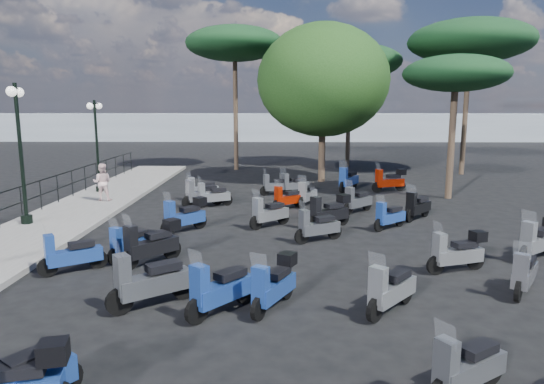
{
  "coord_description": "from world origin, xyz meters",
  "views": [
    {
      "loc": [
        0.98,
        -12.49,
        3.92
      ],
      "look_at": [
        0.74,
        2.79,
        1.2
      ],
      "focal_mm": 32.0,
      "sensor_mm": 36.0,
      "label": 1
    }
  ],
  "objects_px": {
    "lamp_post_1": "(20,145)",
    "scooter_14": "(220,290)",
    "scooter_11": "(275,186)",
    "scooter_20": "(457,253)",
    "scooter_17": "(287,199)",
    "scooter_21": "(317,227)",
    "pine_1": "(470,41)",
    "lamp_post_2": "(97,140)",
    "scooter_9": "(269,214)",
    "scooter_12": "(466,369)",
    "scooter_28": "(417,207)",
    "scooter_31": "(291,184)",
    "scooter_15": "(329,212)",
    "scooter_23": "(389,181)",
    "pedestrian_far": "(102,182)",
    "scooter_29": "(348,180)",
    "scooter_22": "(357,201)",
    "pine_3": "(456,74)",
    "scooter_13": "(390,290)",
    "scooter_16": "(307,195)",
    "scooter_27": "(389,217)",
    "scooter_1": "(150,282)",
    "pine_0": "(350,62)",
    "scooter_19": "(524,274)",
    "scooter_3": "(130,244)",
    "scooter_8": "(152,244)",
    "broadleaf_tree": "(323,81)",
    "scooter_7": "(274,285)",
    "scooter_26": "(539,240)",
    "scooter_30": "(213,196)",
    "scooter_5": "(202,190)",
    "scooter_4": "(202,195)",
    "scooter_32": "(295,185)"
  },
  "relations": [
    {
      "from": "scooter_7",
      "to": "pine_3",
      "type": "xyz_separation_m",
      "value": [
        7.36,
        11.65,
        4.72
      ]
    },
    {
      "from": "scooter_8",
      "to": "scooter_13",
      "type": "xyz_separation_m",
      "value": [
        5.32,
        -2.82,
        -0.07
      ]
    },
    {
      "from": "scooter_26",
      "to": "scooter_20",
      "type": "bearing_deg",
      "value": 76.6
    },
    {
      "from": "scooter_4",
      "to": "scooter_29",
      "type": "distance_m",
      "value": 7.27
    },
    {
      "from": "scooter_8",
      "to": "pine_0",
      "type": "relative_size",
      "value": 0.18
    },
    {
      "from": "scooter_32",
      "to": "scooter_1",
      "type": "bearing_deg",
      "value": 142.35
    },
    {
      "from": "scooter_20",
      "to": "scooter_28",
      "type": "bearing_deg",
      "value": -24.8
    },
    {
      "from": "scooter_3",
      "to": "scooter_9",
      "type": "bearing_deg",
      "value": -104.15
    },
    {
      "from": "scooter_9",
      "to": "scooter_13",
      "type": "height_order",
      "value": "scooter_13"
    },
    {
      "from": "scooter_13",
      "to": "scooter_19",
      "type": "height_order",
      "value": "scooter_13"
    },
    {
      "from": "lamp_post_1",
      "to": "scooter_5",
      "type": "height_order",
      "value": "lamp_post_1"
    },
    {
      "from": "scooter_7",
      "to": "scooter_29",
      "type": "height_order",
      "value": "scooter_29"
    },
    {
      "from": "lamp_post_2",
      "to": "scooter_12",
      "type": "xyz_separation_m",
      "value": [
        10.6,
        -15.17,
        -2.02
      ]
    },
    {
      "from": "scooter_26",
      "to": "scooter_30",
      "type": "bearing_deg",
      "value": 19.21
    },
    {
      "from": "scooter_23",
      "to": "scooter_31",
      "type": "xyz_separation_m",
      "value": [
        -4.53,
        -0.49,
        -0.1
      ]
    },
    {
      "from": "lamp_post_2",
      "to": "pine_3",
      "type": "xyz_separation_m",
      "value": [
        15.32,
        -0.62,
        2.77
      ]
    },
    {
      "from": "scooter_27",
      "to": "broadleaf_tree",
      "type": "bearing_deg",
      "value": -32.49
    },
    {
      "from": "scooter_1",
      "to": "pine_0",
      "type": "bearing_deg",
      "value": -53.99
    },
    {
      "from": "scooter_13",
      "to": "scooter_21",
      "type": "height_order",
      "value": "scooter_13"
    },
    {
      "from": "scooter_19",
      "to": "scooter_21",
      "type": "relative_size",
      "value": 0.93
    },
    {
      "from": "scooter_12",
      "to": "broadleaf_tree",
      "type": "bearing_deg",
      "value": -32.21
    },
    {
      "from": "scooter_19",
      "to": "scooter_22",
      "type": "relative_size",
      "value": 1.04
    },
    {
      "from": "scooter_29",
      "to": "broadleaf_tree",
      "type": "xyz_separation_m",
      "value": [
        -0.99,
        2.93,
        4.68
      ]
    },
    {
      "from": "scooter_29",
      "to": "scooter_22",
      "type": "bearing_deg",
      "value": 117.48
    },
    {
      "from": "scooter_27",
      "to": "pine_0",
      "type": "height_order",
      "value": "pine_0"
    },
    {
      "from": "broadleaf_tree",
      "to": "scooter_14",
      "type": "bearing_deg",
      "value": -101.3
    },
    {
      "from": "lamp_post_1",
      "to": "pedestrian_far",
      "type": "distance_m",
      "value": 4.4
    },
    {
      "from": "lamp_post_1",
      "to": "scooter_14",
      "type": "height_order",
      "value": "lamp_post_1"
    },
    {
      "from": "lamp_post_2",
      "to": "pine_1",
      "type": "bearing_deg",
      "value": 23.19
    },
    {
      "from": "scooter_16",
      "to": "scooter_17",
      "type": "xyz_separation_m",
      "value": [
        -0.8,
        -0.72,
        -0.03
      ]
    },
    {
      "from": "scooter_12",
      "to": "pine_1",
      "type": "height_order",
      "value": "pine_1"
    },
    {
      "from": "scooter_17",
      "to": "scooter_16",
      "type": "bearing_deg",
      "value": -85.47
    },
    {
      "from": "scooter_7",
      "to": "scooter_31",
      "type": "xyz_separation_m",
      "value": [
        0.64,
        12.69,
        -0.07
      ]
    },
    {
      "from": "scooter_22",
      "to": "scooter_31",
      "type": "distance_m",
      "value": 4.65
    },
    {
      "from": "scooter_27",
      "to": "scooter_32",
      "type": "distance_m",
      "value": 6.93
    },
    {
      "from": "scooter_3",
      "to": "pine_3",
      "type": "relative_size",
      "value": 0.22
    },
    {
      "from": "scooter_28",
      "to": "scooter_31",
      "type": "height_order",
      "value": "scooter_28"
    },
    {
      "from": "scooter_16",
      "to": "scooter_1",
      "type": "bearing_deg",
      "value": 94.62
    },
    {
      "from": "scooter_17",
      "to": "scooter_21",
      "type": "relative_size",
      "value": 0.86
    },
    {
      "from": "scooter_27",
      "to": "scooter_23",
      "type": "bearing_deg",
      "value": -52.54
    },
    {
      "from": "pine_1",
      "to": "scooter_7",
      "type": "bearing_deg",
      "value": -119.14
    },
    {
      "from": "scooter_11",
      "to": "scooter_20",
      "type": "xyz_separation_m",
      "value": [
        4.44,
        -10.1,
        0.06
      ]
    },
    {
      "from": "pine_1",
      "to": "scooter_17",
      "type": "bearing_deg",
      "value": -136.08
    },
    {
      "from": "scooter_14",
      "to": "scooter_16",
      "type": "relative_size",
      "value": 0.93
    },
    {
      "from": "scooter_9",
      "to": "pine_1",
      "type": "distance_m",
      "value": 18.13
    },
    {
      "from": "scooter_28",
      "to": "pedestrian_far",
      "type": "bearing_deg",
      "value": 30.08
    },
    {
      "from": "scooter_15",
      "to": "scooter_23",
      "type": "distance_m",
      "value": 7.6
    },
    {
      "from": "lamp_post_1",
      "to": "scooter_20",
      "type": "relative_size",
      "value": 2.89
    },
    {
      "from": "pine_3",
      "to": "scooter_13",
      "type": "bearing_deg",
      "value": -113.49
    },
    {
      "from": "scooter_9",
      "to": "scooter_12",
      "type": "height_order",
      "value": "scooter_9"
    }
  ]
}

